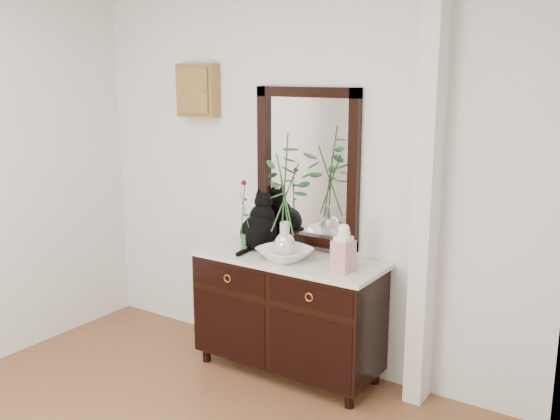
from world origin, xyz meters
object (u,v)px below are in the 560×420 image
Objects in this scene: sideboard at (288,309)px; lotus_bowl at (285,254)px; ginger_jar at (343,247)px; cat at (258,221)px.

lotus_bowl reaches higher than sideboard.
lotus_bowl is at bearing -77.90° from sideboard.
cat is at bearing 169.44° from ginger_jar.
ginger_jar is (0.76, -0.14, -0.04)m from cat.
lotus_bowl is at bearing -179.79° from ginger_jar.
ginger_jar reaches higher than lotus_bowl.
sideboard is 0.42m from lotus_bowl.
sideboard is 0.71m from ginger_jar.
ginger_jar is (0.46, -0.06, 0.54)m from sideboard.
sideboard is 3.31× the size of cat.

